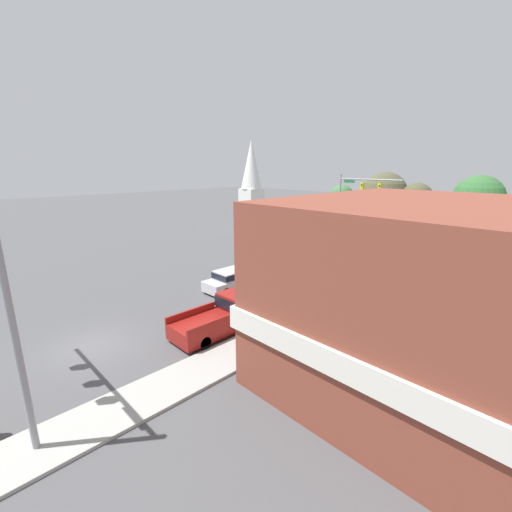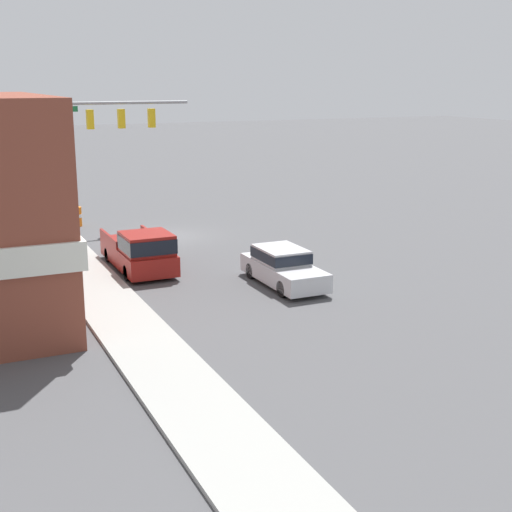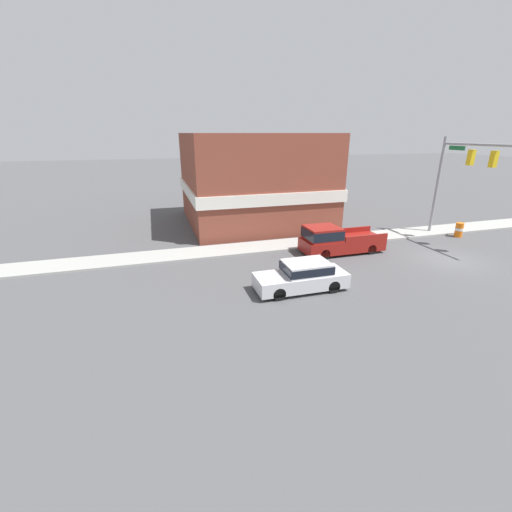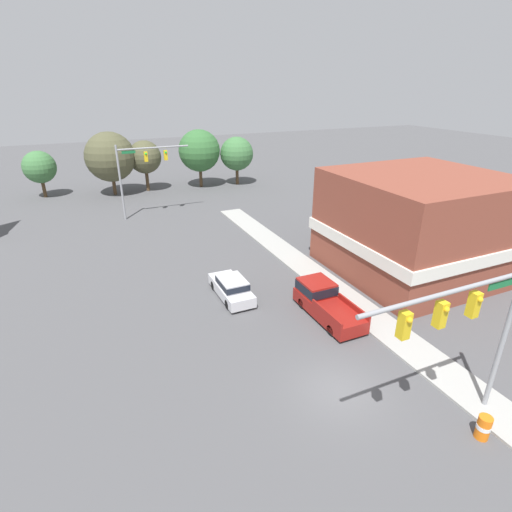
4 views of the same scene
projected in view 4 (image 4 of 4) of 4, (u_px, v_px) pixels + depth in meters
name	position (u px, v px, depth m)	size (l,w,h in m)	color
ground_plane	(338.00, 390.00, 19.60)	(200.00, 200.00, 0.00)	#4C4C4F
sidewalk_curb	(426.00, 359.00, 21.71)	(2.40, 60.00, 0.14)	#9E9E99
near_signal_assembly	(467.00, 318.00, 15.41)	(8.23, 0.49, 7.45)	gray
far_signal_assembly	(140.00, 165.00, 42.51)	(7.66, 0.49, 7.99)	gray
car_lead	(232.00, 287.00, 27.77)	(1.82, 4.75, 1.51)	black
pickup_truck_parked	(324.00, 301.00, 25.77)	(2.09, 5.58, 1.89)	black
construction_barrel	(483.00, 427.00, 16.79)	(0.58, 0.58, 1.12)	orange
corner_brick_building	(418.00, 225.00, 30.76)	(12.21, 11.80, 7.68)	brown
backdrop_tree_left_far	(39.00, 167.00, 50.94)	(4.07, 4.07, 5.97)	#4C3823
backdrop_tree_left_mid	(110.00, 157.00, 51.75)	(6.37, 6.37, 8.17)	#4C3823
backdrop_tree_center	(145.00, 157.00, 53.80)	(4.38, 4.38, 6.80)	#4C3823
backdrop_tree_right_mid	(199.00, 151.00, 55.76)	(5.76, 5.76, 7.97)	#4C3823
backdrop_tree_right_far	(237.00, 154.00, 57.37)	(4.76, 4.76, 6.81)	#4C3823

